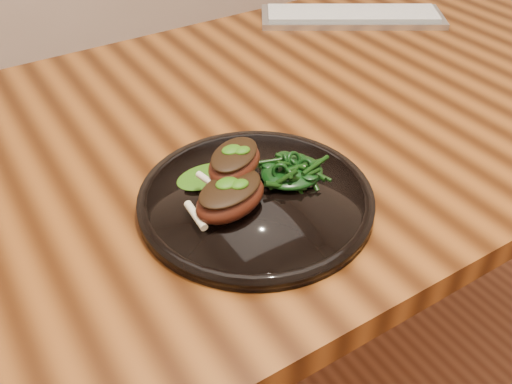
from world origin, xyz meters
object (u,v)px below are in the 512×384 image
(desk, at_px, (268,158))
(lamb_chop_front, at_px, (230,197))
(plate, at_px, (256,199))
(greens_heap, at_px, (292,168))
(keyboard, at_px, (352,16))

(desk, xyz_separation_m, lamb_chop_front, (-0.18, -0.19, 0.12))
(plate, xyz_separation_m, greens_heap, (0.06, 0.01, 0.02))
(plate, distance_m, greens_heap, 0.06)
(plate, relative_size, greens_heap, 3.53)
(lamb_chop_front, xyz_separation_m, keyboard, (0.55, 0.43, -0.03))
(desk, distance_m, plate, 0.24)
(desk, distance_m, lamb_chop_front, 0.29)
(greens_heap, xyz_separation_m, keyboard, (0.45, 0.41, -0.02))
(greens_heap, bearing_deg, desk, 66.24)
(lamb_chop_front, relative_size, keyboard, 0.30)
(plate, xyz_separation_m, lamb_chop_front, (-0.04, -0.01, 0.03))
(desk, height_order, keyboard, keyboard)
(desk, distance_m, keyboard, 0.45)
(plate, height_order, keyboard, same)
(lamb_chop_front, height_order, greens_heap, lamb_chop_front)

